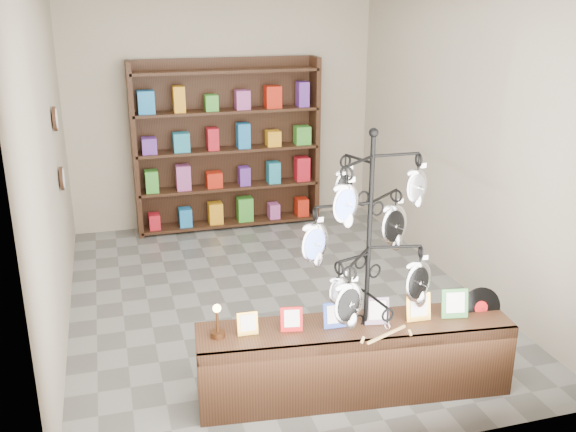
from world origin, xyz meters
name	(u,v)px	position (x,y,z in m)	size (l,w,h in m)	color
ground	(273,297)	(0.00, 0.00, 0.00)	(5.00, 5.00, 0.00)	slate
room_envelope	(272,118)	(0.00, 0.00, 1.85)	(5.00, 5.00, 5.00)	#B0A18E
display_tree	(369,248)	(0.24, -1.81, 1.20)	(1.10, 1.10, 2.08)	black
front_shelf	(354,359)	(0.16, -1.79, 0.30)	(2.42, 0.75, 0.84)	black
back_shelving	(228,151)	(0.00, 2.30, 1.03)	(2.42, 0.36, 2.20)	black
wall_clocks	(58,149)	(-1.97, 0.80, 1.50)	(0.03, 0.24, 0.84)	black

